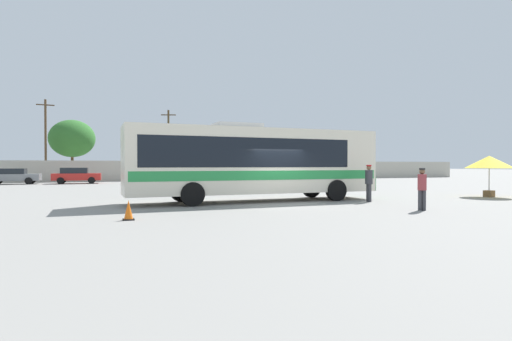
{
  "coord_description": "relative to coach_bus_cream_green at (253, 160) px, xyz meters",
  "views": [
    {
      "loc": [
        -7.36,
        -17.01,
        1.76
      ],
      "look_at": [
        0.51,
        4.82,
        1.46
      ],
      "focal_mm": 28.57,
      "sensor_mm": 36.0,
      "label": 1
    }
  ],
  "objects": [
    {
      "name": "roadside_tree_left",
      "position": [
        -10.67,
        34.27,
        2.92
      ],
      "size": [
        5.2,
        5.2,
        7.13
      ],
      "color": "brown",
      "rests_on": "ground_plane"
    },
    {
      "name": "parked_car_second_red",
      "position": [
        -9.51,
        23.92,
        -1.19
      ],
      "size": [
        4.32,
        2.02,
        1.52
      ],
      "color": "red",
      "rests_on": "ground_plane"
    },
    {
      "name": "attendant_by_bus_door",
      "position": [
        5.22,
        -2.02,
        -0.98
      ],
      "size": [
        0.37,
        0.37,
        1.78
      ],
      "color": "#38383D",
      "rests_on": "ground_plane"
    },
    {
      "name": "utility_pole_near",
      "position": [
        0.34,
        32.24,
        2.47
      ],
      "size": [
        1.76,
        0.64,
        8.55
      ],
      "color": "#4C3823",
      "rests_on": "ground_plane"
    },
    {
      "name": "vendor_umbrella_near_gate_yellow",
      "position": [
        13.32,
        -1.73,
        -0.08
      ],
      "size": [
        2.51,
        2.51,
        2.28
      ],
      "color": "gray",
      "rests_on": "ground_plane"
    },
    {
      "name": "passenger_waiting_on_apron",
      "position": [
        4.9,
        -5.91,
        -1.05
      ],
      "size": [
        0.45,
        0.45,
        1.65
      ],
      "color": "#38383D",
      "rests_on": "ground_plane"
    },
    {
      "name": "utility_pole_far",
      "position": [
        -13.1,
        31.3,
        2.68
      ],
      "size": [
        1.8,
        0.36,
        8.97
      ],
      "color": "#4C3823",
      "rests_on": "ground_plane"
    },
    {
      "name": "coach_bus_cream_green",
      "position": [
        0.0,
        0.0,
        0.0
      ],
      "size": [
        12.4,
        3.04,
        3.74
      ],
      "color": "silver",
      "rests_on": "ground_plane"
    },
    {
      "name": "roadside_tree_midleft",
      "position": [
        0.72,
        31.16,
        2.55
      ],
      "size": [
        4.44,
        4.44,
        6.44
      ],
      "color": "brown",
      "rests_on": "ground_plane"
    },
    {
      "name": "ground_plane",
      "position": [
        0.85,
        8.44,
        -1.99
      ],
      "size": [
        300.0,
        300.0,
        0.0
      ],
      "primitive_type": "plane",
      "color": "gray"
    },
    {
      "name": "roadside_tree_midright",
      "position": [
        12.25,
        35.32,
        1.86
      ],
      "size": [
        4.47,
        4.47,
        5.76
      ],
      "color": "brown",
      "rests_on": "ground_plane"
    },
    {
      "name": "traffic_cone_on_apron",
      "position": [
        -5.95,
        -4.92,
        -1.68
      ],
      "size": [
        0.36,
        0.36,
        0.64
      ],
      "color": "black",
      "rests_on": "ground_plane"
    },
    {
      "name": "parked_car_leftmost_grey",
      "position": [
        -14.96,
        24.55,
        -1.22
      ],
      "size": [
        4.45,
        1.98,
        1.46
      ],
      "color": "slate",
      "rests_on": "ground_plane"
    },
    {
      "name": "perimeter_wall",
      "position": [
        0.85,
        28.4,
        -0.87
      ],
      "size": [
        80.0,
        0.3,
        2.25
      ],
      "primitive_type": "cube",
      "color": "#B2AD9E",
      "rests_on": "ground_plane"
    }
  ]
}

